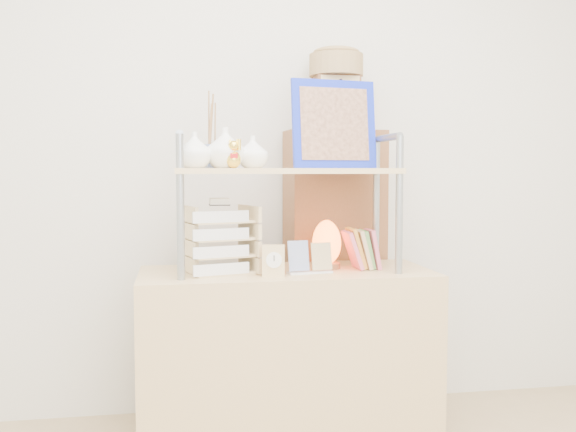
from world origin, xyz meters
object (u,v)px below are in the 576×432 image
Objects in this scene: cabinet at (334,273)px; salt_lamp at (326,244)px; desk at (287,360)px; letter_tray at (220,243)px.

cabinet is 6.57× the size of salt_lamp.
cabinet is (0.29, 0.37, 0.30)m from desk.
letter_tray is at bearing -150.57° from cabinet.
letter_tray is (-0.27, -0.00, 0.50)m from desk.
desk is 5.84× the size of salt_lamp.
salt_lamp reaches higher than desk.
salt_lamp is at bearing -112.97° from cabinet.
desk is 3.97× the size of letter_tray.
cabinet is 4.47× the size of letter_tray.
salt_lamp is (-0.12, -0.34, 0.18)m from cabinet.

